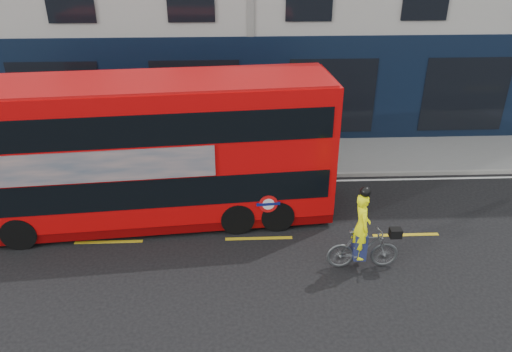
{
  "coord_description": "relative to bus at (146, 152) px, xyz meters",
  "views": [
    {
      "loc": [
        -0.54,
        -9.61,
        7.66
      ],
      "look_at": [
        -0.03,
        2.71,
        1.27
      ],
      "focal_mm": 35.0,
      "sensor_mm": 36.0,
      "label": 1
    }
  ],
  "objects": [
    {
      "name": "ground",
      "position": [
        2.97,
        -2.66,
        -2.08
      ],
      "size": [
        120.0,
        120.0,
        0.0
      ],
      "primitive_type": "plane",
      "color": "black",
      "rests_on": "ground"
    },
    {
      "name": "pavement",
      "position": [
        2.97,
        3.84,
        -2.02
      ],
      "size": [
        60.0,
        3.0,
        0.12
      ],
      "primitive_type": "cube",
      "color": "gray",
      "rests_on": "ground"
    },
    {
      "name": "kerb",
      "position": [
        2.97,
        2.34,
        -2.02
      ],
      "size": [
        60.0,
        0.12,
        0.13
      ],
      "primitive_type": "cube",
      "color": "gray",
      "rests_on": "ground"
    },
    {
      "name": "road_edge_line",
      "position": [
        2.97,
        2.04,
        -2.08
      ],
      "size": [
        58.0,
        0.1,
        0.01
      ],
      "primitive_type": "cube",
      "color": "silver",
      "rests_on": "ground"
    },
    {
      "name": "lane_dashes",
      "position": [
        2.97,
        -1.16,
        -2.08
      ],
      "size": [
        58.0,
        0.12,
        0.01
      ],
      "primitive_type": null,
      "color": "gold",
      "rests_on": "ground"
    },
    {
      "name": "bus",
      "position": [
        0.0,
        0.0,
        0.0
      ],
      "size": [
        10.23,
        3.12,
        4.06
      ],
      "rotation": [
        0.0,
        0.0,
        0.09
      ],
      "color": "red",
      "rests_on": "ground"
    },
    {
      "name": "cyclist",
      "position": [
        5.41,
        -2.48,
        -1.33
      ],
      "size": [
        1.76,
        0.62,
        2.25
      ],
      "rotation": [
        0.0,
        0.0,
        -0.0
      ],
      "color": "#4D5153",
      "rests_on": "ground"
    }
  ]
}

